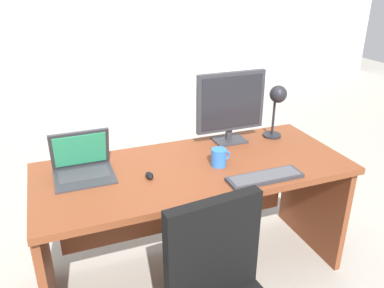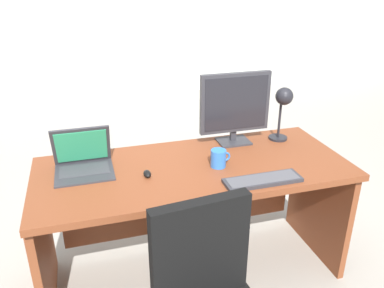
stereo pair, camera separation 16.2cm
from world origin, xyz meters
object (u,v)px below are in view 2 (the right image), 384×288
object	(u,v)px
desk	(191,194)
coffee_mug	(219,158)
keyboard	(263,180)
desk_lamp	(283,103)
mouse	(147,174)
laptop	(83,157)
monitor	(235,105)

from	to	relation	value
desk	coffee_mug	bearing A→B (deg)	-34.86
desk	keyboard	world-z (taller)	keyboard
desk_lamp	mouse	bearing A→B (deg)	-165.28
coffee_mug	laptop	bearing A→B (deg)	166.20
mouse	desk_lamp	world-z (taller)	desk_lamp
keyboard	mouse	size ratio (longest dim) A/B	5.75
desk	monitor	world-z (taller)	monitor
laptop	mouse	size ratio (longest dim) A/B	4.33
desk	desk_lamp	bearing A→B (deg)	12.73
mouse	monitor	bearing A→B (deg)	25.70
keyboard	desk_lamp	bearing A→B (deg)	53.46
monitor	keyboard	size ratio (longest dim) A/B	1.10
mouse	desk_lamp	distance (m)	0.97
desk	monitor	xyz separation A→B (m)	(0.34, 0.20, 0.46)
laptop	desk_lamp	xyz separation A→B (m)	(1.23, 0.06, 0.18)
desk	coffee_mug	xyz separation A→B (m)	(0.13, -0.09, 0.26)
monitor	coffee_mug	xyz separation A→B (m)	(-0.21, -0.29, -0.20)
desk	mouse	bearing A→B (deg)	-160.79
monitor	laptop	bearing A→B (deg)	-173.09
mouse	coffee_mug	xyz separation A→B (m)	(0.41, 0.00, 0.03)
desk	monitor	bearing A→B (deg)	30.46
mouse	coffee_mug	distance (m)	0.41
laptop	desk_lamp	distance (m)	1.25
desk	keyboard	distance (m)	0.49
monitor	desk_lamp	size ratio (longest dim) A/B	1.28
monitor	laptop	size ratio (longest dim) A/B	1.46
desk_lamp	coffee_mug	xyz separation A→B (m)	(-0.51, -0.24, -0.20)
desk	mouse	world-z (taller)	mouse
monitor	coffee_mug	distance (m)	0.41
monitor	keyboard	world-z (taller)	monitor
monitor	mouse	size ratio (longest dim) A/B	6.30
desk	laptop	world-z (taller)	laptop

